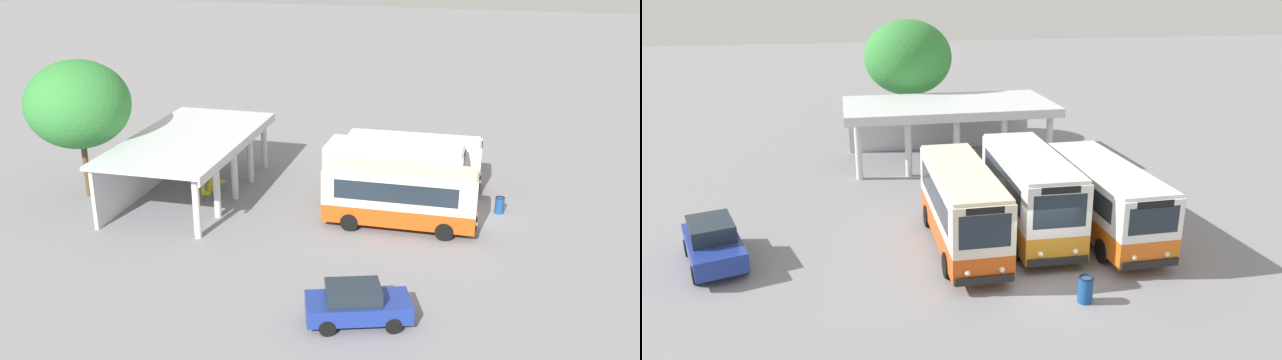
{
  "view_description": "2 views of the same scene",
  "coord_description": "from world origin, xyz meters",
  "views": [
    {
      "loc": [
        -33.9,
        -0.29,
        14.62
      ],
      "look_at": [
        0.2,
        8.13,
        1.22
      ],
      "focal_mm": 38.51,
      "sensor_mm": 36.0,
      "label": 1
    },
    {
      "loc": [
        -6.43,
        -17.31,
        9.78
      ],
      "look_at": [
        -1.82,
        5.39,
        2.08
      ],
      "focal_mm": 33.24,
      "sensor_mm": 36.0,
      "label": 2
    }
  ],
  "objects": [
    {
      "name": "ground_plane",
      "position": [
        0.0,
        0.0,
        0.0
      ],
      "size": [
        180.0,
        180.0,
        0.0
      ],
      "primitive_type": "plane",
      "color": "gray"
    },
    {
      "name": "city_bus_nearest_orange",
      "position": [
        -2.24,
        3.42,
        1.76
      ],
      "size": [
        2.25,
        7.7,
        3.18
      ],
      "color": "black",
      "rests_on": "ground"
    },
    {
      "name": "city_bus_second_in_row",
      "position": [
        0.7,
        4.15,
        1.87
      ],
      "size": [
        2.58,
        7.53,
        3.38
      ],
      "color": "black",
      "rests_on": "ground"
    },
    {
      "name": "city_bus_middle_cream",
      "position": [
        3.63,
        3.47,
        1.65
      ],
      "size": [
        2.44,
        7.83,
        2.96
      ],
      "color": "black",
      "rests_on": "ground"
    },
    {
      "name": "parked_car_flank",
      "position": [
        -11.39,
        3.82,
        0.83
      ],
      "size": [
        2.91,
        4.38,
        1.62
      ],
      "color": "black",
      "rests_on": "ground"
    },
    {
      "name": "terminal_canopy",
      "position": [
        -0.61,
        15.91,
        2.65
      ],
      "size": [
        11.7,
        6.22,
        3.4
      ],
      "color": "silver",
      "rests_on": "ground"
    },
    {
      "name": "waiting_chair_end_by_column",
      "position": [
        -1.32,
        14.29,
        0.52
      ],
      "size": [
        0.45,
        0.45,
        0.86
      ],
      "color": "slate",
      "rests_on": "ground"
    },
    {
      "name": "waiting_chair_second_from_end",
      "position": [
        -0.7,
        14.18,
        0.52
      ],
      "size": [
        0.45,
        0.45,
        0.86
      ],
      "color": "slate",
      "rests_on": "ground"
    },
    {
      "name": "waiting_chair_middle_seat",
      "position": [
        -0.08,
        14.31,
        0.52
      ],
      "size": [
        0.45,
        0.45,
        0.86
      ],
      "color": "slate",
      "rests_on": "ground"
    },
    {
      "name": "waiting_chair_fourth_seat",
      "position": [
        0.54,
        14.19,
        0.52
      ],
      "size": [
        0.45,
        0.45,
        0.86
      ],
      "color": "slate",
      "rests_on": "ground"
    },
    {
      "name": "roadside_tree_behind_canopy",
      "position": [
        -2.18,
        20.95,
        5.29
      ],
      "size": [
        5.59,
        5.59,
        7.67
      ],
      "color": "brown",
      "rests_on": "ground"
    },
    {
      "name": "litter_bin_apron",
      "position": [
        0.82,
        -1.51,
        0.46
      ],
      "size": [
        0.49,
        0.49,
        0.9
      ],
      "color": "#19478C",
      "rests_on": "ground"
    }
  ]
}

